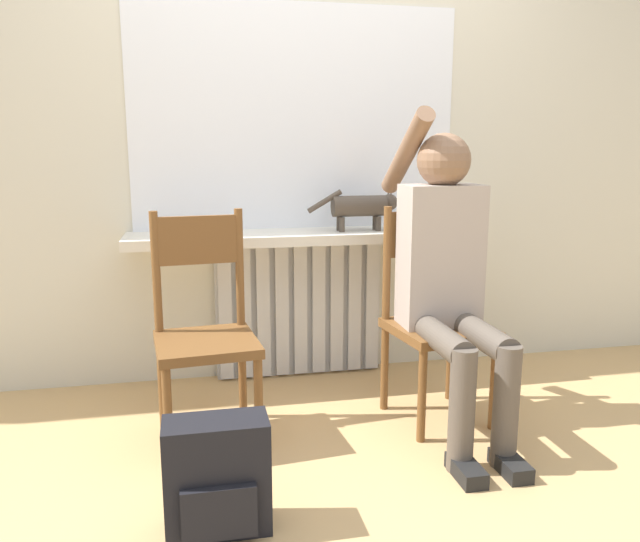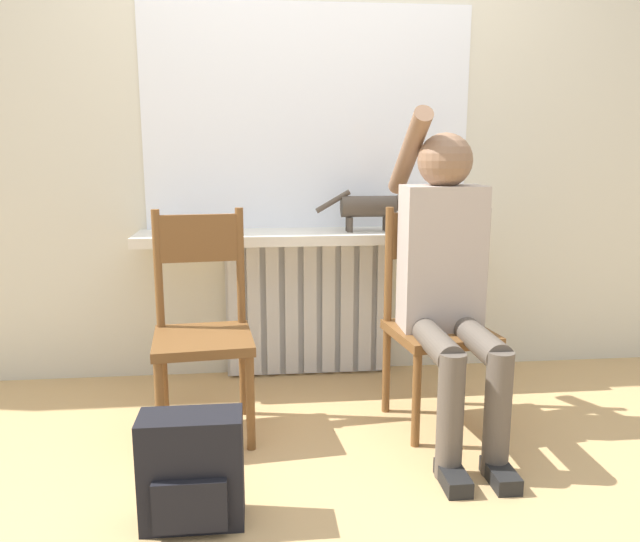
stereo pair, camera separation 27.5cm
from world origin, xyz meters
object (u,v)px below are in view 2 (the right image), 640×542
object	(u,v)px
chair_left	(202,325)
person	(448,272)
cat	(372,207)
backpack	(192,471)
chair_right	(436,318)

from	to	relation	value
chair_left	person	distance (m)	1.05
cat	person	bearing A→B (deg)	-71.75
backpack	cat	bearing A→B (deg)	56.07
chair_right	cat	size ratio (longest dim) A/B	2.04
chair_left	chair_right	distance (m)	1.01
backpack	chair_right	bearing A→B (deg)	34.77
cat	chair_right	bearing A→B (deg)	-68.40
cat	backpack	size ratio (longest dim) A/B	1.25
chair_left	backpack	world-z (taller)	chair_left
person	cat	xyz separation A→B (m)	(-0.21, 0.62, 0.21)
chair_right	backpack	distance (m)	1.25
person	cat	distance (m)	0.69
chair_left	person	bearing A→B (deg)	-12.53
person	chair_left	bearing A→B (deg)	173.13
backpack	person	bearing A→B (deg)	29.57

